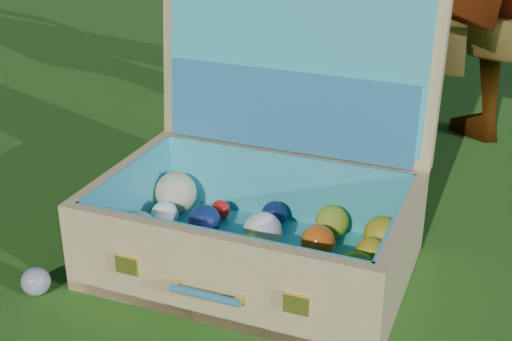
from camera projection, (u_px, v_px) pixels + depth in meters
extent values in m
plane|color=#215114|center=(317.00, 324.00, 1.44)|extent=(60.00, 60.00, 0.00)
sphere|color=teal|center=(36.00, 281.00, 1.52)|extent=(0.06, 0.06, 0.06)
cube|color=tan|center=(253.00, 264.00, 1.62)|extent=(0.79, 0.64, 0.03)
cube|color=tan|center=(212.00, 279.00, 1.40)|extent=(0.66, 0.23, 0.21)
cube|color=tan|center=(286.00, 190.00, 1.77)|extent=(0.66, 0.23, 0.21)
cube|color=tan|center=(125.00, 204.00, 1.70)|extent=(0.15, 0.39, 0.21)
cube|color=tan|center=(400.00, 259.00, 1.47)|extent=(0.15, 0.39, 0.21)
cube|color=teal|center=(253.00, 258.00, 1.62)|extent=(0.73, 0.58, 0.01)
cube|color=teal|center=(215.00, 270.00, 1.41)|extent=(0.61, 0.20, 0.18)
cube|color=teal|center=(284.00, 188.00, 1.75)|extent=(0.61, 0.20, 0.18)
cube|color=teal|center=(131.00, 200.00, 1.69)|extent=(0.13, 0.39, 0.18)
cube|color=teal|center=(393.00, 252.00, 1.47)|extent=(0.13, 0.39, 0.18)
cube|color=tan|center=(296.00, 56.00, 1.67)|extent=(0.68, 0.29, 0.46)
cube|color=teal|center=(293.00, 57.00, 1.65)|extent=(0.62, 0.24, 0.40)
cube|color=teal|center=(288.00, 111.00, 1.69)|extent=(0.59, 0.22, 0.19)
cube|color=#F2C659|center=(127.00, 265.00, 1.45)|extent=(0.05, 0.02, 0.04)
cube|color=#F2C659|center=(296.00, 304.00, 1.33)|extent=(0.05, 0.02, 0.04)
cylinder|color=teal|center=(205.00, 295.00, 1.38)|extent=(0.15, 0.06, 0.02)
cube|color=#F2C659|center=(176.00, 286.00, 1.41)|extent=(0.02, 0.02, 0.01)
cube|color=#F2C659|center=(239.00, 301.00, 1.37)|extent=(0.02, 0.02, 0.01)
sphere|color=#A7BF2E|center=(122.00, 253.00, 1.56)|extent=(0.07, 0.07, 0.07)
sphere|color=red|center=(174.00, 268.00, 1.52)|extent=(0.05, 0.05, 0.05)
sphere|color=#A7BF2E|center=(219.00, 274.00, 1.47)|extent=(0.08, 0.08, 0.08)
sphere|color=white|center=(290.00, 285.00, 1.44)|extent=(0.08, 0.08, 0.08)
sphere|color=#A7BF2E|center=(353.00, 302.00, 1.39)|extent=(0.07, 0.07, 0.07)
sphere|color=beige|center=(139.00, 228.00, 1.65)|extent=(0.08, 0.08, 0.08)
sphere|color=#FA5F15|center=(195.00, 242.00, 1.61)|extent=(0.06, 0.06, 0.06)
sphere|color=#A7BF2E|center=(249.00, 252.00, 1.55)|extent=(0.08, 0.08, 0.08)
sphere|color=#FA5F15|center=(299.00, 265.00, 1.53)|extent=(0.06, 0.06, 0.06)
sphere|color=#A7BF2E|center=(356.00, 271.00, 1.48)|extent=(0.08, 0.08, 0.08)
sphere|color=white|center=(165.00, 215.00, 1.72)|extent=(0.07, 0.07, 0.07)
sphere|color=#101E52|center=(205.00, 221.00, 1.68)|extent=(0.08, 0.08, 0.08)
sphere|color=white|center=(262.00, 231.00, 1.63)|extent=(0.09, 0.09, 0.09)
sphere|color=#FA5F15|center=(318.00, 241.00, 1.60)|extent=(0.08, 0.08, 0.08)
sphere|color=gold|center=(371.00, 253.00, 1.56)|extent=(0.07, 0.07, 0.07)
sphere|color=beige|center=(176.00, 192.00, 1.79)|extent=(0.10, 0.10, 0.10)
sphere|color=red|center=(220.00, 210.00, 1.77)|extent=(0.05, 0.05, 0.05)
sphere|color=#101E52|center=(275.00, 214.00, 1.73)|extent=(0.06, 0.06, 0.06)
sphere|color=#A7BF2E|center=(332.00, 222.00, 1.68)|extent=(0.08, 0.08, 0.08)
sphere|color=gold|center=(382.00, 235.00, 1.62)|extent=(0.09, 0.09, 0.09)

